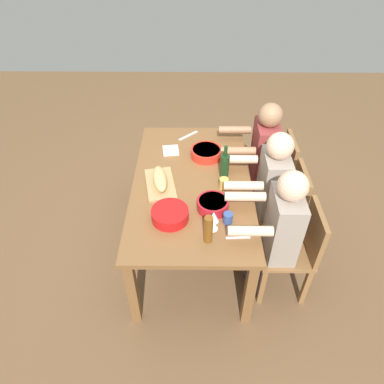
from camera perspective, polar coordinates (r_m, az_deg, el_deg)
name	(u,v)px	position (r m, az deg, el deg)	size (l,w,h in m)	color
ground_plane	(192,241)	(3.41, 0.00, -7.97)	(8.00, 8.00, 0.00)	brown
dining_table	(192,190)	(2.94, 0.00, 0.39)	(1.69, 0.96, 0.74)	brown
chair_near_center	(285,205)	(3.16, 14.77, -2.09)	(0.40, 0.40, 0.85)	olive
diner_near_center	(267,186)	(2.98, 12.04, 0.91)	(0.41, 0.53, 1.20)	#2D2D38
chair_near_left	(296,247)	(2.85, 16.49, -8.51)	(0.40, 0.40, 0.85)	olive
diner_near_left	(277,228)	(2.65, 13.53, -5.62)	(0.41, 0.53, 1.20)	#2D2D38
chair_near_right	(276,172)	(3.50, 13.38, 3.14)	(0.40, 0.40, 0.85)	olive
diner_near_right	(260,154)	(3.34, 10.86, 6.09)	(0.41, 0.53, 1.20)	#2D2D38
serving_bowl_greens	(170,214)	(2.55, -3.57, -3.57)	(0.27, 0.27, 0.08)	red
serving_bowl_pasta	(213,204)	(2.62, 3.37, -1.96)	(0.24, 0.24, 0.08)	#B21923
serving_bowl_salad	(206,152)	(3.15, 2.30, 6.42)	(0.27, 0.27, 0.08)	red
cutting_board	(160,184)	(2.86, -5.14, 1.31)	(0.40, 0.22, 0.02)	tan
bread_loaf	(160,179)	(2.83, -5.20, 2.16)	(0.32, 0.11, 0.09)	tan
wine_bottle	(225,165)	(2.90, 5.29, 4.37)	(0.08, 0.08, 0.29)	#193819
beer_bottle	(208,229)	(2.36, 2.66, -6.05)	(0.06, 0.06, 0.22)	brown
wine_glass	(214,217)	(2.43, 3.51, -4.11)	(0.08, 0.08, 0.17)	silver
cup_near_center	(224,183)	(2.81, 5.14, 1.38)	(0.07, 0.07, 0.09)	gold
cup_near_left	(228,218)	(2.54, 5.82, -4.21)	(0.07, 0.07, 0.08)	#334C8C
fork_near_left	(238,238)	(2.47, 7.43, -7.33)	(0.02, 0.17, 0.01)	silver
fork_near_right	(229,158)	(3.16, 5.95, 5.43)	(0.02, 0.17, 0.01)	silver
carving_knife	(188,136)	(3.45, -0.62, 9.07)	(0.23, 0.02, 0.01)	silver
napkin_stack	(171,150)	(3.23, -3.44, 6.71)	(0.14, 0.14, 0.02)	white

